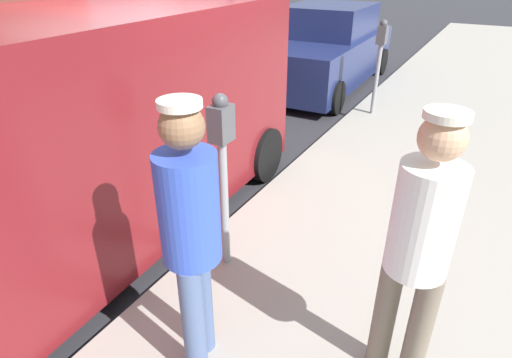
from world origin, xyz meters
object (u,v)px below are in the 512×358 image
Objects in this scene: parking_meter_near at (222,155)px; parking_meter_far at (380,52)px; parked_van at (60,135)px; pedestrian_in_white at (419,243)px; pedestrian_in_blue at (191,231)px; parked_sedan_ahead at (324,51)px.

parking_meter_far is (0.00, 4.56, 0.00)m from parking_meter_near.
pedestrian_in_white is at bearing -1.90° from parked_van.
parking_meter_far is 0.29× the size of parked_van.
parking_meter_far is 0.85× the size of pedestrian_in_blue.
parked_sedan_ahead is (-1.61, 1.74, -0.43)m from parking_meter_far.
parking_meter_near is at bearing -75.71° from parked_sedan_ahead.
parked_sedan_ahead is (-2.02, 7.25, -0.44)m from pedestrian_in_blue.
pedestrian_in_white is 3.05m from parked_van.
pedestrian_in_blue is 1.01× the size of pedestrian_in_white.
pedestrian_in_blue is 2.02m from parked_van.
parking_meter_near is 4.56m from parking_meter_far.
parking_meter_far is 5.10m from parked_van.
parked_van reaches higher than parking_meter_far.
parked_sedan_ahead is (-1.61, 6.30, -0.43)m from parking_meter_near.
parked_van is at bearing -107.12° from parking_meter_far.
parking_meter_far is 0.86× the size of pedestrian_in_white.
pedestrian_in_white is (1.55, -0.41, -0.01)m from parking_meter_near.
parking_meter_near is at bearing 165.15° from pedestrian_in_white.
parking_meter_near reaches higher than parked_sedan_ahead.
parked_van is at bearing 161.65° from pedestrian_in_blue.
pedestrian_in_blue is 0.40× the size of parked_sedan_ahead.
parking_meter_near is 1.03m from pedestrian_in_blue.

